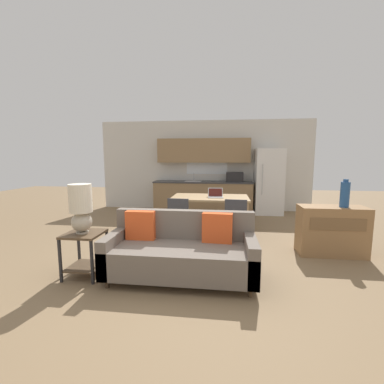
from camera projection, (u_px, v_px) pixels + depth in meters
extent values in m
plane|color=#7F6647|center=(177.00, 276.00, 3.47)|extent=(20.00, 20.00, 0.00)
cube|color=silver|center=(204.00, 166.00, 7.84)|extent=(6.40, 0.06, 2.70)
cube|color=white|center=(207.00, 158.00, 7.77)|extent=(1.23, 0.01, 0.98)
cube|color=#8E704C|center=(203.00, 197.00, 7.63)|extent=(2.87, 0.62, 0.86)
cube|color=#38383A|center=(203.00, 182.00, 7.57)|extent=(2.90, 0.65, 0.04)
cube|color=#B2B5B7|center=(193.00, 181.00, 7.55)|extent=(0.48, 0.36, 0.01)
cylinder|color=#B7BABC|center=(194.00, 177.00, 7.71)|extent=(0.02, 0.02, 0.24)
cube|color=#8E704C|center=(203.00, 151.00, 7.59)|extent=(2.72, 0.34, 0.70)
cube|color=black|center=(235.00, 177.00, 7.39)|extent=(0.48, 0.36, 0.28)
cube|color=white|center=(269.00, 181.00, 7.27)|extent=(0.76, 0.71, 1.84)
cylinder|color=silver|center=(262.00, 179.00, 6.92)|extent=(0.02, 0.02, 0.83)
cube|color=tan|center=(210.00, 198.00, 5.65)|extent=(1.66, 0.99, 0.04)
cylinder|color=tan|center=(172.00, 217.00, 5.36)|extent=(0.05, 0.05, 0.70)
cylinder|color=tan|center=(247.00, 220.00, 5.17)|extent=(0.05, 0.05, 0.70)
cylinder|color=tan|center=(179.00, 209.00, 6.22)|extent=(0.05, 0.05, 0.70)
cylinder|color=tan|center=(244.00, 211.00, 6.03)|extent=(0.05, 0.05, 0.70)
cylinder|color=#3D2D1E|center=(107.00, 284.00, 3.16)|extent=(0.05, 0.05, 0.10)
cylinder|color=#3D2D1E|center=(250.00, 293.00, 2.94)|extent=(0.05, 0.05, 0.10)
cylinder|color=#3D2D1E|center=(127.00, 263.00, 3.79)|extent=(0.05, 0.05, 0.10)
cylinder|color=#3D2D1E|center=(245.00, 269.00, 3.57)|extent=(0.05, 0.05, 0.10)
cube|color=#6B6056|center=(181.00, 259.00, 3.33)|extent=(1.93, 0.80, 0.36)
cube|color=#6B6056|center=(184.00, 236.00, 3.63)|extent=(1.93, 0.14, 0.76)
cube|color=#6B6056|center=(115.00, 251.00, 3.43)|extent=(0.14, 0.80, 0.50)
cube|color=#6B6056|center=(251.00, 257.00, 3.22)|extent=(0.14, 0.80, 0.50)
cube|color=#E05123|center=(140.00, 225.00, 3.55)|extent=(0.40, 0.13, 0.40)
cube|color=#E05123|center=(217.00, 228.00, 3.42)|extent=(0.41, 0.14, 0.40)
cube|color=brown|center=(84.00, 234.00, 3.41)|extent=(0.47, 0.47, 0.03)
cube|color=brown|center=(86.00, 266.00, 3.47)|extent=(0.42, 0.42, 0.02)
cube|color=#232326|center=(60.00, 261.00, 3.26)|extent=(0.03, 0.03, 0.57)
cube|color=#232326|center=(92.00, 263.00, 3.21)|extent=(0.03, 0.03, 0.57)
cube|color=#232326|center=(79.00, 249.00, 3.68)|extent=(0.03, 0.03, 0.57)
cube|color=#232326|center=(107.00, 250.00, 3.63)|extent=(0.03, 0.03, 0.57)
cylinder|color=#B2A893|center=(82.00, 232.00, 3.40)|extent=(0.16, 0.16, 0.02)
sphere|color=#B2A893|center=(82.00, 222.00, 3.38)|extent=(0.26, 0.26, 0.26)
cylinder|color=beige|center=(80.00, 198.00, 3.34)|extent=(0.29, 0.29, 0.37)
cube|color=olive|center=(331.00, 231.00, 4.20)|extent=(1.03, 0.44, 0.81)
cube|color=brown|center=(338.00, 225.00, 3.96)|extent=(0.83, 0.01, 0.19)
cylinder|color=#234C84|center=(345.00, 195.00, 4.07)|extent=(0.14, 0.14, 0.40)
cylinder|color=#234C84|center=(346.00, 181.00, 4.04)|extent=(0.08, 0.08, 0.04)
cube|color=#38383D|center=(181.00, 217.00, 5.00)|extent=(0.45, 0.45, 0.04)
cube|color=#38383D|center=(178.00, 208.00, 4.78)|extent=(0.40, 0.06, 0.37)
cylinder|color=black|center=(191.00, 227.00, 5.16)|extent=(0.03, 0.03, 0.42)
cylinder|color=black|center=(175.00, 226.00, 5.23)|extent=(0.03, 0.03, 0.42)
cylinder|color=black|center=(187.00, 231.00, 4.83)|extent=(0.03, 0.03, 0.42)
cylinder|color=black|center=(170.00, 230.00, 4.90)|extent=(0.03, 0.03, 0.42)
cube|color=#38383D|center=(236.00, 218.00, 4.89)|extent=(0.45, 0.45, 0.04)
cube|color=#38383D|center=(236.00, 210.00, 4.67)|extent=(0.40, 0.06, 0.37)
cylinder|color=black|center=(244.00, 228.00, 5.05)|extent=(0.03, 0.03, 0.42)
cylinder|color=black|center=(227.00, 227.00, 5.11)|extent=(0.03, 0.03, 0.42)
cylinder|color=black|center=(245.00, 233.00, 4.72)|extent=(0.03, 0.03, 0.42)
cylinder|color=black|center=(226.00, 232.00, 4.78)|extent=(0.03, 0.03, 0.42)
cube|color=#B7BABC|center=(216.00, 197.00, 5.51)|extent=(0.34, 0.25, 0.02)
cube|color=#B7BABC|center=(215.00, 192.00, 5.61)|extent=(0.32, 0.08, 0.20)
cube|color=#4C1914|center=(215.00, 192.00, 5.60)|extent=(0.29, 0.06, 0.17)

